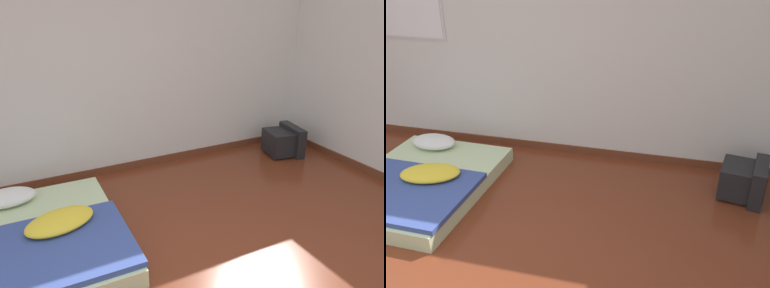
% 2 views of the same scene
% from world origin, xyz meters
% --- Properties ---
extents(wall_back, '(8.28, 0.08, 2.60)m').
position_xyz_m(wall_back, '(-0.02, 2.82, 1.29)').
color(wall_back, silver).
rests_on(wall_back, ground_plane).
extents(mattress_bed, '(1.36, 1.74, 0.30)m').
position_xyz_m(mattress_bed, '(-0.82, 1.57, 0.11)').
color(mattress_bed, beige).
rests_on(mattress_bed, ground_plane).
extents(crt_tv, '(0.50, 0.53, 0.39)m').
position_xyz_m(crt_tv, '(2.41, 2.28, 0.19)').
color(crt_tv, black).
rests_on(crt_tv, ground_plane).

